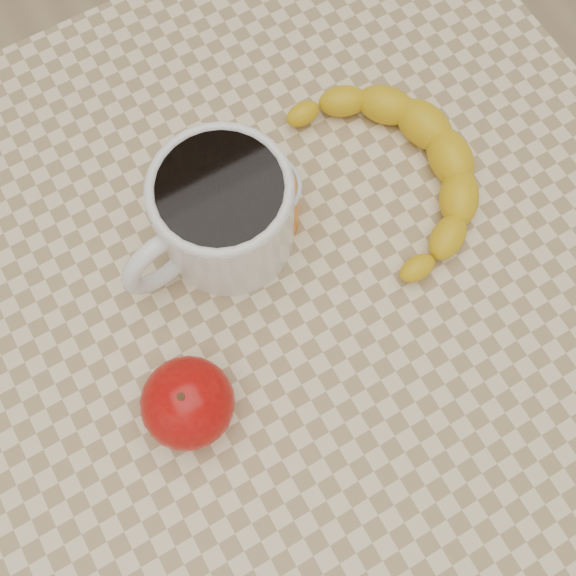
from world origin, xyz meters
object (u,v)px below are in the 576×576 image
table (288,318)px  apple (188,403)px  orange_juice_glass (266,204)px  banana (396,171)px  coffee_mug (221,213)px

table → apple: size_ratio=9.17×
table → orange_juice_glass: bearing=75.3°
table → apple: 0.18m
table → banana: 0.19m
apple → banana: 0.30m
table → banana: size_ratio=2.78×
table → banana: (0.15, 0.05, 0.11)m
coffee_mug → orange_juice_glass: coffee_mug is taller
coffee_mug → orange_juice_glass: bearing=-6.1°
coffee_mug → apple: (-0.11, -0.13, -0.02)m
coffee_mug → banana: bearing=-9.6°
coffee_mug → orange_juice_glass: (0.04, -0.00, -0.02)m
apple → orange_juice_glass: bearing=40.7°
apple → table: bearing=21.7°
table → apple: (-0.13, -0.05, 0.12)m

